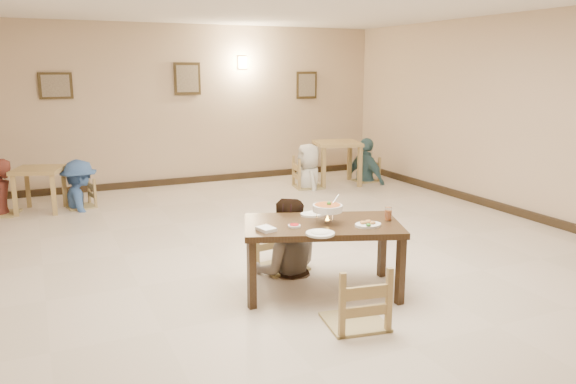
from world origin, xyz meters
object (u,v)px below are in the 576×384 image
curry_warmer (328,208)px  drink_glass (388,214)px  bg_diner_d (367,138)px  bg_table_left (39,176)px  bg_chair_lr (79,181)px  bg_chair_rr (366,159)px  bg_diner_b (77,160)px  bg_diner_c (309,144)px  chair_far (282,225)px  chair_near (356,266)px  main_table (322,231)px  main_diner (286,198)px  bg_chair_rl (308,159)px  bg_table_right (337,149)px

curry_warmer → drink_glass: (0.60, -0.16, -0.09)m
bg_diner_d → curry_warmer: bearing=133.3°
drink_glass → bg_table_left: (-3.12, 4.88, -0.22)m
curry_warmer → bg_chair_lr: curry_warmer is taller
bg_table_left → bg_diner_d: (5.91, -0.08, 0.31)m
bg_chair_lr → bg_chair_rr: 5.33m
bg_diner_b → bg_diner_c: (4.03, -0.14, 0.05)m
chair_far → chair_near: 1.55m
main_table → chair_near: bearing=-75.4°
bg_chair_lr → bg_diner_b: (0.00, 0.00, 0.33)m
curry_warmer → drink_glass: size_ratio=2.39×
bg_diner_c → main_diner: bearing=-23.2°
bg_table_left → bg_chair_lr: bg_chair_lr is taller
main_table → bg_chair_rl: bg_chair_rl is taller
main_table → bg_diner_d: (3.43, 4.60, 0.23)m
bg_table_left → bg_chair_rl: (4.61, -0.13, -0.01)m
bg_table_left → bg_table_right: bg_table_right is taller
main_table → bg_table_left: main_table is taller
bg_table_left → bg_chair_lr: 0.59m
main_table → main_diner: main_diner is taller
main_diner → bg_table_right: bearing=-110.6°
bg_chair_rl → chair_far: bearing=159.9°
bg_chair_lr → drink_glass: bearing=16.9°
chair_far → bg_table_left: 4.58m
chair_far → chair_near: (0.01, -1.55, 0.03)m
chair_near → bg_chair_lr: bearing=-62.2°
main_table → drink_glass: drink_glass is taller
bg_chair_rr → curry_warmer: bearing=-40.8°
bg_table_right → bg_diner_d: size_ratio=0.58×
main_diner → curry_warmer: main_diner is taller
drink_glass → bg_chair_rr: bearing=59.8°
main_table → chair_far: chair_far is taller
bg_chair_lr → bg_diner_b: bg_diner_b is taller
curry_warmer → bg_table_right: (2.75, 4.65, -0.19)m
bg_diner_c → bg_table_right: bearing=102.6°
bg_diner_b → bg_diner_d: bg_diner_d is taller
bg_chair_rl → bg_diner_c: size_ratio=0.66×
bg_chair_rr → bg_diner_d: bearing=-4.6°
curry_warmer → bg_diner_c: bg_diner_c is taller
main_table → bg_diner_d: bearing=73.8°
bg_chair_rr → bg_diner_c: 1.35m
bg_diner_b → chair_near: bearing=-170.7°
chair_near → bg_diner_b: size_ratio=0.70×
main_diner → bg_diner_b: (-1.81, 4.02, -0.05)m
drink_glass → bg_chair_rr: (2.79, 4.80, -0.32)m
main_diner → bg_diner_c: (2.22, 3.88, -0.00)m
chair_near → bg_diner_b: bearing=-62.2°
drink_glass → chair_far: bearing=127.1°
bg_table_left → bg_table_right: bearing=-0.7°
main_diner → bg_table_right: size_ratio=1.65×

